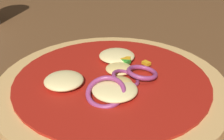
{
  "coord_description": "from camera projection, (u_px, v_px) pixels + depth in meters",
  "views": [
    {
      "loc": [
        -0.05,
        -0.3,
        0.22
      ],
      "look_at": [
        -0.05,
        0.01,
        0.05
      ],
      "focal_mm": 44.08,
      "sensor_mm": 36.0,
      "label": 1
    }
  ],
  "objects": [
    {
      "name": "pizza",
      "position": [
        112.0,
        84.0,
        0.34
      ],
      "size": [
        0.28,
        0.28,
        0.04
      ],
      "color": "tan",
      "rests_on": "dining_table"
    },
    {
      "name": "dining_table",
      "position": [
        153.0,
        97.0,
        0.36
      ],
      "size": [
        1.11,
        1.02,
        0.03
      ],
      "color": "brown",
      "rests_on": "ground"
    }
  ]
}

